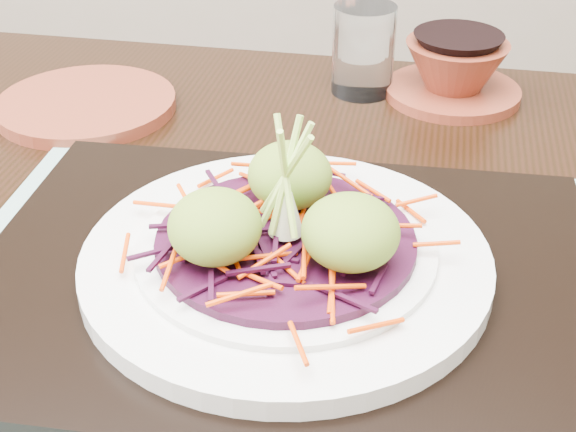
# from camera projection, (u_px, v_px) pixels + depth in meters

# --- Properties ---
(dining_table) EXTENTS (1.30, 0.95, 0.76)m
(dining_table) POSITION_uv_depth(u_px,v_px,m) (280.00, 367.00, 0.63)
(dining_table) COLOR black
(dining_table) RESTS_ON ground
(placemat) EXTENTS (0.50, 0.41, 0.00)m
(placemat) POSITION_uv_depth(u_px,v_px,m) (286.00, 294.00, 0.54)
(placemat) COLOR #7A9D96
(placemat) RESTS_ON dining_table
(serving_tray) EXTENTS (0.44, 0.34, 0.02)m
(serving_tray) POSITION_uv_depth(u_px,v_px,m) (286.00, 280.00, 0.53)
(serving_tray) COLOR black
(serving_tray) RESTS_ON placemat
(white_plate) EXTENTS (0.27, 0.27, 0.02)m
(white_plate) POSITION_uv_depth(u_px,v_px,m) (286.00, 258.00, 0.52)
(white_plate) COLOR silver
(white_plate) RESTS_ON serving_tray
(cabbage_bed) EXTENTS (0.17, 0.17, 0.01)m
(cabbage_bed) POSITION_uv_depth(u_px,v_px,m) (286.00, 241.00, 0.52)
(cabbage_bed) COLOR #360A28
(cabbage_bed) RESTS_ON white_plate
(carrot_julienne) EXTENTS (0.21, 0.21, 0.01)m
(carrot_julienne) POSITION_uv_depth(u_px,v_px,m) (286.00, 230.00, 0.51)
(carrot_julienne) COLOR #E13C03
(carrot_julienne) RESTS_ON cabbage_bed
(guacamole_scoops) EXTENTS (0.15, 0.13, 0.05)m
(guacamole_scoops) POSITION_uv_depth(u_px,v_px,m) (286.00, 210.00, 0.50)
(guacamole_scoops) COLOR olive
(guacamole_scoops) RESTS_ON cabbage_bed
(scallion_garnish) EXTENTS (0.06, 0.06, 0.09)m
(scallion_garnish) POSITION_uv_depth(u_px,v_px,m) (286.00, 182.00, 0.49)
(scallion_garnish) COLOR #A6D153
(scallion_garnish) RESTS_ON cabbage_bed
(terracotta_side_plate) EXTENTS (0.21, 0.21, 0.01)m
(terracotta_side_plate) POSITION_uv_depth(u_px,v_px,m) (86.00, 104.00, 0.79)
(terracotta_side_plate) COLOR maroon
(terracotta_side_plate) RESTS_ON dining_table
(water_glass) EXTENTS (0.07, 0.07, 0.09)m
(water_glass) POSITION_uv_depth(u_px,v_px,m) (363.00, 50.00, 0.80)
(water_glass) COLOR white
(water_glass) RESTS_ON dining_table
(terracotta_bowl_set) EXTENTS (0.17, 0.17, 0.06)m
(terracotta_bowl_set) POSITION_uv_depth(u_px,v_px,m) (455.00, 73.00, 0.80)
(terracotta_bowl_set) COLOR maroon
(terracotta_bowl_set) RESTS_ON dining_table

